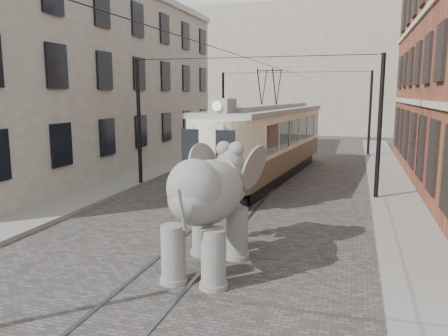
% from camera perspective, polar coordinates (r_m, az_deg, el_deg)
% --- Properties ---
extents(ground, '(120.00, 120.00, 0.00)m').
position_cam_1_polar(ground, '(14.46, -1.45, -8.20)').
color(ground, '#494643').
extents(tram_rails, '(1.54, 80.00, 0.02)m').
position_cam_1_polar(tram_rails, '(14.46, -1.45, -8.16)').
color(tram_rails, slate).
rests_on(tram_rails, ground).
extents(sidewalk_right, '(2.00, 60.00, 0.15)m').
position_cam_1_polar(sidewalk_right, '(13.91, 23.13, -9.39)').
color(sidewalk_right, slate).
rests_on(sidewalk_right, ground).
extents(sidewalk_left, '(2.00, 60.00, 0.15)m').
position_cam_1_polar(sidewalk_left, '(17.49, -22.26, -5.53)').
color(sidewalk_left, slate).
rests_on(sidewalk_left, ground).
extents(stucco_building, '(7.00, 24.00, 10.00)m').
position_cam_1_polar(stucco_building, '(27.69, -17.25, 10.32)').
color(stucco_building, gray).
rests_on(stucco_building, ground).
extents(distant_block, '(28.00, 10.00, 14.00)m').
position_cam_1_polar(distant_block, '(53.34, 12.14, 12.08)').
color(distant_block, gray).
rests_on(distant_block, ground).
extents(catenary, '(11.00, 30.20, 6.00)m').
position_cam_1_polar(catenary, '(18.70, 2.65, 5.20)').
color(catenary, black).
rests_on(catenary, ground).
extents(tram, '(4.34, 14.41, 5.63)m').
position_cam_1_polar(tram, '(23.40, 5.74, 5.57)').
color(tram, beige).
rests_on(tram, ground).
extents(elephant, '(2.88, 5.11, 3.10)m').
position_cam_1_polar(elephant, '(11.08, -2.17, -5.40)').
color(elephant, '#63615C').
rests_on(elephant, ground).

